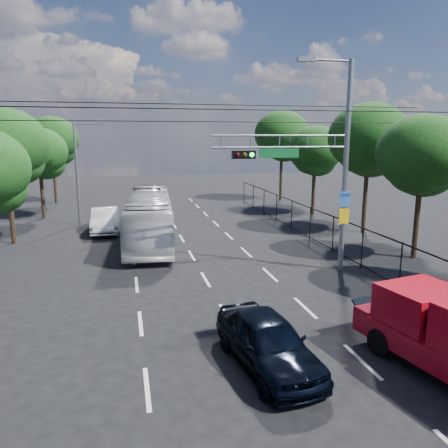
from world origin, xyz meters
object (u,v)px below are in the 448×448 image
object	(u,v)px
white_bus	(149,218)
white_van	(105,220)
navy_hatchback	(268,342)
signal_mast	(321,159)

from	to	relation	value
white_bus	white_van	world-z (taller)	white_bus
navy_hatchback	white_bus	xyz separation A→B (m)	(-2.30, 15.04, 0.75)
signal_mast	navy_hatchback	bearing A→B (deg)	-123.10
signal_mast	white_bus	bearing A→B (deg)	134.59
signal_mast	white_bus	size ratio (longest dim) A/B	0.89
signal_mast	navy_hatchback	distance (m)	10.18
signal_mast	navy_hatchback	xyz separation A→B (m)	(-4.98, -7.65, -4.50)
signal_mast	white_van	size ratio (longest dim) A/B	2.01
white_van	navy_hatchback	bearing A→B (deg)	-75.44
white_bus	white_van	distance (m)	4.58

